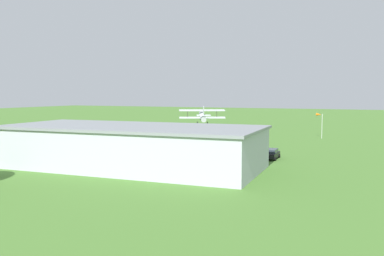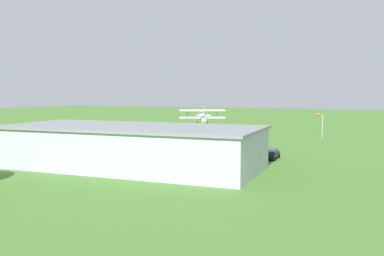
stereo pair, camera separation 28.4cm
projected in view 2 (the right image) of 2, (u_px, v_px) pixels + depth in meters
The scene contains 12 objects.
ground_plane at pixel (196, 142), 84.63m from camera, with size 400.00×400.00×0.00m, color #47752D.
hangar at pixel (131, 146), 56.12m from camera, with size 35.95×17.42×5.67m.
biplane at pixel (202, 116), 79.05m from camera, with size 8.76×7.24×3.72m.
car_black at pixel (271, 154), 63.23m from camera, with size 2.18×4.76×1.55m.
car_silver at pixel (97, 143), 77.10m from camera, with size 2.35×4.29×1.59m.
car_green at pixel (70, 141), 79.58m from camera, with size 2.37×4.14×1.58m.
car_grey at pixel (47, 139), 83.81m from camera, with size 2.20×4.03×1.71m.
person_walking_on_apron at pixel (147, 142), 78.33m from camera, with size 0.47×0.47×1.67m.
person_at_fence_line at pixel (119, 142), 77.75m from camera, with size 0.53×0.53×1.69m.
person_crossing_taxiway at pixel (189, 145), 73.96m from camera, with size 0.54×0.54×1.65m.
person_watching_takeoff at pixel (243, 150), 66.49m from camera, with size 0.43×0.43×1.71m.
windsock at pixel (320, 116), 91.79m from camera, with size 1.46×1.24×5.64m.
Camera 2 is at (-34.14, 76.85, 10.02)m, focal length 38.69 mm.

